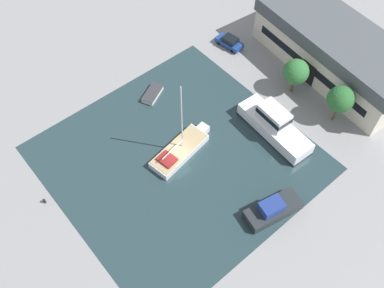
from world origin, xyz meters
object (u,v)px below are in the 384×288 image
parked_car (229,42)px  quay_tree_near_building (341,99)px  sailboat_moored (180,150)px  motor_cruiser (274,125)px  quay_tree_by_water (296,72)px  cabin_boat (273,209)px  small_dinghy (153,94)px  warehouse_building (335,50)px

parked_car → quay_tree_near_building: bearing=-96.1°
sailboat_moored → motor_cruiser: size_ratio=1.05×
quay_tree_by_water → cabin_boat: (11.52, -16.10, -2.83)m
quay_tree_by_water → quay_tree_near_building: bearing=2.4°
parked_car → sailboat_moored: bearing=-157.8°
quay_tree_near_building → parked_car: (-19.76, -0.56, -3.30)m
quay_tree_by_water → parked_car: size_ratio=1.22×
quay_tree_near_building → small_dinghy: (-19.19, -15.86, -3.79)m
quay_tree_near_building → sailboat_moored: size_ratio=0.50×
small_dinghy → cabin_boat: 23.53m
warehouse_building → quay_tree_near_building: bearing=-42.9°
parked_car → small_dinghy: size_ratio=1.09×
warehouse_building → quay_tree_near_building: warehouse_building is taller
quay_tree_near_building → motor_cruiser: bearing=-115.9°
warehouse_building → quay_tree_near_building: size_ratio=4.37×
sailboat_moored → quay_tree_by_water: bearing=74.9°
sailboat_moored → motor_cruiser: bearing=55.6°
warehouse_building → small_dinghy: size_ratio=6.26×
quay_tree_near_building → cabin_boat: (4.34, -16.41, -3.25)m
motor_cruiser → small_dinghy: (-15.43, -8.13, -1.15)m
sailboat_moored → small_dinghy: 10.62m
cabin_boat → parked_car: bearing=158.2°
quay_tree_near_building → sailboat_moored: 21.45m
quay_tree_near_building → cabin_boat: 17.28m
quay_tree_by_water → cabin_boat: size_ratio=0.77×
sailboat_moored → small_dinghy: (-10.10, 3.25, -0.27)m
cabin_boat → small_dinghy: bearing=-169.8°
quay_tree_by_water → cabin_boat: 20.00m
quay_tree_near_building → parked_car: quay_tree_near_building is taller
warehouse_building → quay_tree_by_water: size_ratio=4.68×
sailboat_moored → warehouse_building: bearing=75.3°
warehouse_building → sailboat_moored: (-2.52, -26.55, -2.87)m
small_dinghy → cabin_boat: cabin_boat is taller
motor_cruiser → small_dinghy: size_ratio=2.72×
quay_tree_near_building → quay_tree_by_water: bearing=-177.6°
quay_tree_near_building → parked_car: bearing=-178.4°
quay_tree_near_building → quay_tree_by_water: 7.20m
warehouse_building → cabin_boat: bearing=-59.7°
warehouse_building → parked_car: size_ratio=5.72×
motor_cruiser → parked_car: bearing=69.3°
quay_tree_by_water → sailboat_moored: 19.15m
quay_tree_near_building → motor_cruiser: quay_tree_near_building is taller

